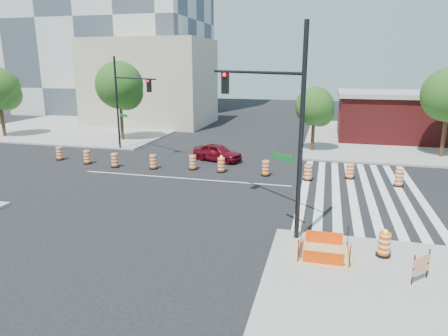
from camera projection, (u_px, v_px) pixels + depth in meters
The scene contains 25 objects.
ground at pixel (183, 178), 25.84m from camera, with size 120.00×120.00×0.00m, color black.
sidewalk_ne at pixel (424, 140), 38.35m from camera, with size 22.00×22.00×0.15m, color gray.
sidewalk_nw at pixel (92, 126), 47.02m from camera, with size 22.00×22.00×0.15m, color gray.
crosswalk_east at pixel (360, 191), 23.20m from camera, with size 6.75×13.50×0.01m.
lane_centerline at pixel (183, 178), 25.84m from camera, with size 14.00×0.12×0.01m, color silver.
excavation_pit at pixel (323, 253), 15.19m from camera, with size 2.20×2.20×0.90m.
brick_storefront at pixel (427, 117), 37.78m from camera, with size 16.50×8.50×4.60m.
beige_midrise at pixel (151, 82), 48.08m from camera, with size 14.00×10.00×10.00m, color tan.
red_coupe at pixel (217, 152), 30.33m from camera, with size 1.55×3.85×1.31m, color #5E0813.
signal_pole_se at pixel (272, 111), 16.88m from camera, with size 4.88×4.54×8.62m.
signal_pole_nw at pixel (127, 95), 32.26m from camera, with size 5.02×3.12×7.66m.
pit_drum at pixel (384, 245), 14.98m from camera, with size 0.55×0.55×1.08m.
barricade at pixel (421, 265), 13.18m from camera, with size 0.67×0.68×1.07m.
tree_north_b at pixel (120, 88), 37.07m from camera, with size 4.39×4.39×7.46m.
tree_north_c at pixel (315, 109), 32.73m from camera, with size 3.21×3.18×5.40m.
median_drum_0 at pixel (60, 154), 30.67m from camera, with size 0.60×0.60×1.02m.
median_drum_1 at pixel (87, 158), 29.45m from camera, with size 0.60×0.60×1.02m.
median_drum_2 at pixel (115, 161), 28.50m from camera, with size 0.60×0.60×1.02m.
median_drum_3 at pixel (153, 162), 28.05m from camera, with size 0.60×0.60×1.02m.
median_drum_4 at pixel (193, 163), 27.87m from camera, with size 0.60×0.60×1.02m.
median_drum_5 at pixel (221, 165), 27.19m from camera, with size 0.60×0.60×1.18m.
median_drum_6 at pixel (266, 169), 26.33m from camera, with size 0.60×0.60×1.02m.
median_drum_7 at pixel (308, 173), 25.28m from camera, with size 0.60×0.60×1.02m.
median_drum_8 at pixel (350, 172), 25.61m from camera, with size 0.60×0.60×1.02m.
median_drum_9 at pixel (399, 179), 24.01m from camera, with size 0.60×0.60×1.02m.
Camera 1 is at (8.79, -23.38, 7.20)m, focal length 32.00 mm.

